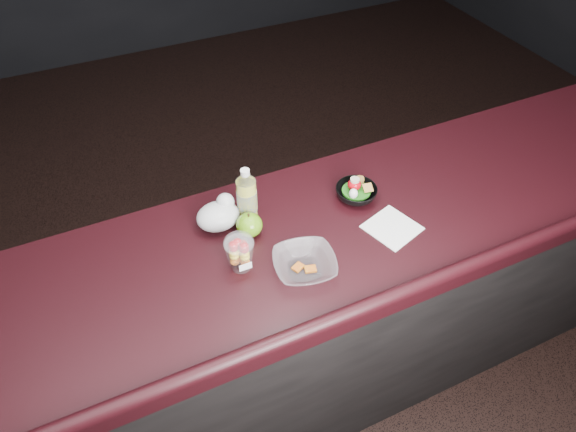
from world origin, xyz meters
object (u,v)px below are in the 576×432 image
(snack_bowl, at_px, (356,192))
(takeout_bowl, at_px, (305,265))
(lemonade_bottle, at_px, (247,198))
(fruit_cup, at_px, (240,252))
(green_apple, at_px, (249,225))

(snack_bowl, xyz_separation_m, takeout_bowl, (-0.32, -0.23, -0.00))
(lemonade_bottle, distance_m, fruit_cup, 0.23)
(lemonade_bottle, relative_size, takeout_bowl, 0.90)
(fruit_cup, xyz_separation_m, snack_bowl, (0.50, 0.13, -0.04))
(takeout_bowl, bearing_deg, lemonade_bottle, 103.93)
(lemonade_bottle, height_order, green_apple, lemonade_bottle)
(green_apple, distance_m, takeout_bowl, 0.24)
(green_apple, height_order, snack_bowl, green_apple)
(lemonade_bottle, height_order, snack_bowl, lemonade_bottle)
(snack_bowl, height_order, takeout_bowl, snack_bowl)
(fruit_cup, height_order, green_apple, fruit_cup)
(fruit_cup, bearing_deg, snack_bowl, 14.68)
(green_apple, xyz_separation_m, takeout_bowl, (0.10, -0.22, -0.02))
(green_apple, relative_size, takeout_bowl, 0.40)
(green_apple, bearing_deg, fruit_cup, -122.94)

